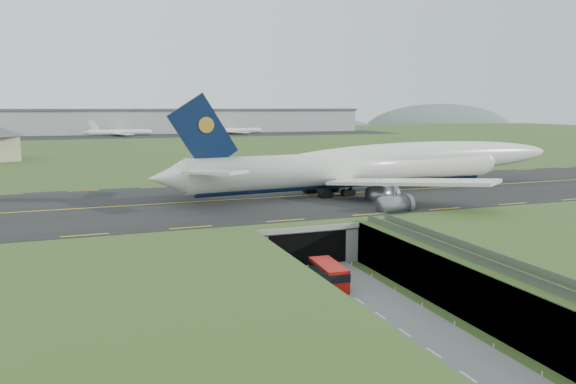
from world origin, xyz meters
name	(u,v)px	position (x,y,z in m)	size (l,w,h in m)	color
ground	(331,283)	(0.00, 0.00, 0.00)	(900.00, 900.00, 0.00)	#3A4F1F
airfield_deck	(331,261)	(0.00, 0.00, 3.00)	(800.00, 800.00, 6.00)	gray
trench_road	(357,300)	(0.00, -7.50, 0.10)	(12.00, 75.00, 0.20)	slate
taxiway	(257,199)	(0.00, 33.00, 6.09)	(800.00, 44.00, 0.18)	black
tunnel_portal	(287,232)	(0.00, 16.71, 3.33)	(17.00, 22.30, 6.00)	gray
guideway	(503,276)	(11.00, -19.11, 5.32)	(3.00, 53.00, 7.05)	#A8A8A3
jumbo_jet	(379,165)	(25.68, 33.56, 11.31)	(92.02, 59.44, 19.74)	white
shuttle_tram	(329,275)	(-1.18, -1.79, 1.71)	(3.36, 7.80, 3.11)	#AF120B
cargo_terminal	(132,121)	(-0.11, 299.41, 13.96)	(320.00, 67.00, 15.60)	#B2B2B2
distant_hills	(195,137)	(64.38, 430.00, -4.00)	(700.00, 91.00, 60.00)	slate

